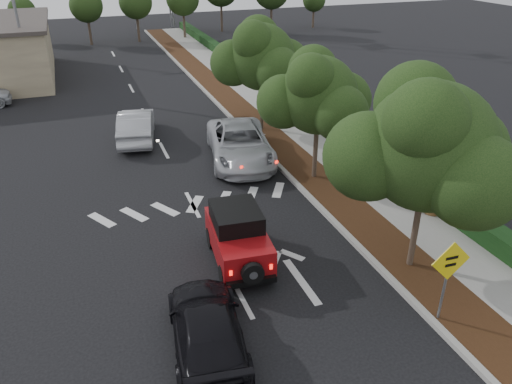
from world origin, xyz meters
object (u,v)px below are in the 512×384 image
red_jeep (237,235)px  speed_hump_sign (448,271)px  silver_suv_ahead (240,144)px  black_suv_oncoming (207,329)px

red_jeep → speed_hump_sign: (4.28, -4.78, 0.79)m
red_jeep → speed_hump_sign: bearing=-42.8°
red_jeep → speed_hump_sign: 6.47m
silver_suv_ahead → speed_hump_sign: size_ratio=2.39×
speed_hump_sign → silver_suv_ahead: bearing=99.5°
silver_suv_ahead → black_suv_oncoming: size_ratio=1.34×
red_jeep → black_suv_oncoming: bearing=-113.8°
black_suv_oncoming → red_jeep: bearing=-111.4°
red_jeep → black_suv_oncoming: red_jeep is taller
black_suv_oncoming → speed_hump_sign: bearing=176.6°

